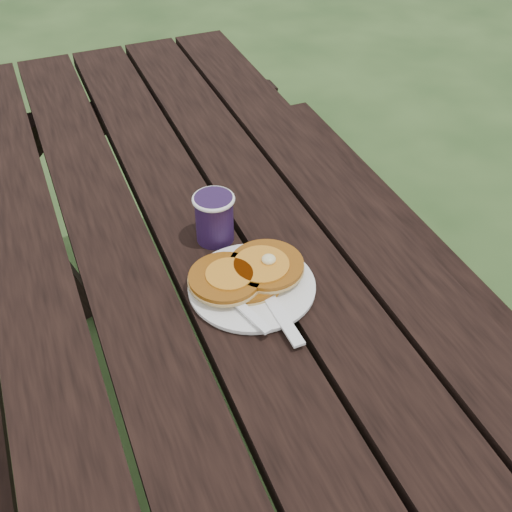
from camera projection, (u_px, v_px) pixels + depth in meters
name	position (u px, v px, depth m)	size (l,w,h in m)	color
ground	(213.00, 452.00, 1.70)	(60.00, 60.00, 0.00)	#253F1B
picnic_table	(205.00, 362.00, 1.46)	(1.36, 1.80, 0.75)	black
plate	(252.00, 287.00, 1.08)	(0.21, 0.21, 0.01)	white
pancake_stack	(247.00, 273.00, 1.08)	(0.20, 0.13, 0.04)	#965310
knife	(275.00, 307.00, 1.04)	(0.02, 0.18, 0.01)	white
fork	(247.00, 312.00, 1.02)	(0.03, 0.16, 0.01)	white
coffee_cup	(214.00, 215.00, 1.15)	(0.08, 0.08, 0.09)	#241339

